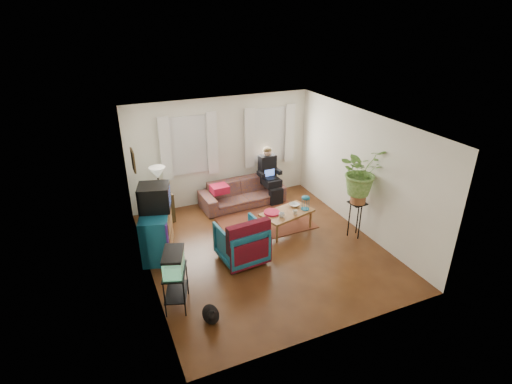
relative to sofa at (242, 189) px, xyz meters
name	(u,v)px	position (x,y,z in m)	size (l,w,h in m)	color
floor	(264,249)	(-0.35, -2.05, -0.40)	(4.50, 5.00, 0.01)	#4F2B14
ceiling	(265,124)	(-0.35, -2.05, 2.20)	(4.50, 5.00, 0.01)	white
wall_back	(221,151)	(-0.35, 0.45, 0.90)	(4.50, 0.01, 2.60)	silver
wall_front	(340,261)	(-0.35, -4.55, 0.90)	(4.50, 0.01, 2.60)	silver
wall_left	(144,213)	(-2.60, -2.05, 0.90)	(0.01, 5.00, 2.60)	silver
wall_right	(362,173)	(1.90, -2.05, 0.90)	(0.01, 5.00, 2.60)	silver
window_left	(189,145)	(-1.15, 0.43, 1.15)	(1.08, 0.04, 1.38)	white
window_right	(269,135)	(0.90, 0.43, 1.15)	(1.08, 0.04, 1.38)	white
curtains_left	(190,146)	(-1.15, 0.35, 1.15)	(1.36, 0.06, 1.50)	white
curtains_right	(270,136)	(0.90, 0.35, 1.15)	(1.36, 0.06, 1.50)	white
picture_frame	(134,160)	(-2.56, -1.20, 1.55)	(0.04, 0.32, 0.40)	#3D2616
area_rug	(263,220)	(0.13, -0.99, -0.39)	(2.00, 1.60, 0.01)	brown
sofa	(242,189)	(0.00, 0.00, 0.00)	(2.06, 0.81, 0.80)	brown
seated_person	(269,176)	(0.74, 0.04, 0.21)	(0.51, 0.63, 1.23)	black
side_table	(161,207)	(-2.00, -0.05, -0.06)	(0.47, 0.47, 0.69)	#3F2E17
table_lamp	(158,181)	(-2.00, -0.05, 0.59)	(0.36, 0.36, 0.63)	white
dresser	(157,233)	(-2.34, -1.37, 0.07)	(0.52, 1.04, 0.94)	#135675
crt_tv	(154,198)	(-2.29, -1.28, 0.78)	(0.57, 0.52, 0.50)	black
aquarium_stand	(176,288)	(-2.35, -3.02, -0.06)	(0.34, 0.61, 0.68)	black
aquarium	(174,262)	(-2.35, -3.02, 0.45)	(0.30, 0.55, 0.36)	#7FD899
black_cat	(211,313)	(-1.96, -3.59, -0.24)	(0.25, 0.39, 0.33)	black
armchair	(241,240)	(-0.90, -2.21, 0.02)	(0.83, 0.77, 0.85)	#12546E
serape_throw	(249,240)	(-0.87, -2.54, 0.20)	(0.85, 0.20, 0.70)	#9E0A0A
coffee_table	(287,221)	(0.41, -1.59, -0.17)	(1.12, 0.61, 0.46)	brown
cup_a	(282,215)	(0.19, -1.75, 0.11)	(0.13, 0.13, 0.10)	white
cup_b	(295,212)	(0.51, -1.75, 0.11)	(0.10, 0.10, 0.10)	beige
bowl	(294,205)	(0.68, -1.41, 0.09)	(0.22, 0.22, 0.05)	white
snack_tray	(272,212)	(0.08, -1.52, 0.08)	(0.35, 0.35, 0.04)	#B21414
birdcage	(305,203)	(0.82, -1.64, 0.22)	(0.18, 0.18, 0.33)	#115B6B
plant_stand	(356,219)	(1.63, -2.36, -0.01)	(0.34, 0.34, 0.79)	black
potted_plant	(361,178)	(1.63, -2.36, 0.94)	(0.91, 0.78, 1.01)	#599947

